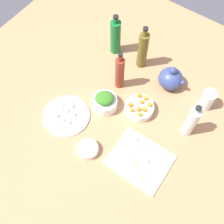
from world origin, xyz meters
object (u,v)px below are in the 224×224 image
(teapot, at_px, (171,78))
(drinking_glass_0, at_px, (207,100))
(bowl_carrots, at_px, (139,108))
(bottle_0, at_px, (115,37))
(bowl_greens, at_px, (105,103))
(bottle_3, at_px, (191,121))
(cutting_board, at_px, (140,160))
(plate_tofu, at_px, (66,116))
(bottle_2, at_px, (143,50))
(bowl_small_side, at_px, (88,149))
(bottle_1, at_px, (120,73))

(teapot, relative_size, drinking_glass_0, 1.26)
(bowl_carrots, xyz_separation_m, bottle_0, (-0.34, 0.27, 0.09))
(bowl_greens, relative_size, teapot, 0.88)
(bottle_3, bearing_deg, cutting_board, -111.90)
(plate_tofu, bearing_deg, bottle_2, 75.53)
(cutting_board, bearing_deg, bowl_small_side, -156.08)
(teapot, bearing_deg, drinking_glass_0, -1.89)
(bowl_greens, bearing_deg, bottle_2, 89.23)
(bowl_carrots, xyz_separation_m, bowl_small_side, (-0.08, -0.34, -0.01))
(bowl_greens, bearing_deg, drinking_glass_0, 35.77)
(bowl_greens, relative_size, bottle_0, 0.49)
(bowl_greens, relative_size, bottle_2, 0.46)
(bowl_carrots, distance_m, bottle_0, 0.44)
(teapot, bearing_deg, bottle_3, -42.51)
(teapot, bearing_deg, bowl_greens, -123.59)
(plate_tofu, height_order, bottle_1, bottle_1)
(cutting_board, xyz_separation_m, plate_tofu, (-0.45, -0.02, 0.00))
(bowl_carrots, bearing_deg, bottle_2, 120.77)
(bottle_0, bearing_deg, bottle_3, -20.63)
(cutting_board, distance_m, bottle_1, 0.47)
(bowl_small_side, height_order, teapot, teapot)
(bottle_1, height_order, bottle_3, bottle_1)
(bowl_small_side, relative_size, drinking_glass_0, 0.86)
(bowl_carrots, distance_m, bottle_1, 0.22)
(bottle_2, bearing_deg, plate_tofu, -104.47)
(bottle_3, xyz_separation_m, drinking_glass_0, (0.01, 0.19, -0.05))
(bowl_carrots, bearing_deg, drinking_glass_0, 40.51)
(bowl_small_side, bearing_deg, drinking_glass_0, 58.07)
(bowl_carrots, bearing_deg, teapot, 78.65)
(cutting_board, xyz_separation_m, bottle_0, (-0.50, 0.50, 0.11))
(teapot, height_order, bottle_1, bottle_1)
(bottle_0, bearing_deg, teapot, -4.45)
(teapot, height_order, drinking_glass_0, teapot)
(bottle_1, bearing_deg, plate_tofu, -109.28)
(bowl_small_side, bearing_deg, bowl_greens, 107.76)
(bowl_greens, distance_m, bottle_3, 0.45)
(teapot, bearing_deg, bowl_carrots, -101.35)
(cutting_board, distance_m, bowl_small_side, 0.26)
(teapot, relative_size, bottle_0, 0.56)
(bowl_carrots, distance_m, teapot, 0.25)
(teapot, relative_size, bottle_3, 0.61)
(bowl_small_side, relative_size, teapot, 0.68)
(bottle_1, height_order, bottle_2, bottle_2)
(plate_tofu, bearing_deg, bottle_3, 27.53)
(bowl_greens, height_order, bottle_2, bottle_2)
(bottle_3, bearing_deg, teapot, 137.49)
(plate_tofu, bearing_deg, cutting_board, 2.39)
(bottle_0, bearing_deg, bowl_small_side, -66.92)
(bowl_carrots, xyz_separation_m, teapot, (0.05, 0.24, 0.03))
(bottle_1, bearing_deg, bowl_small_side, -76.84)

